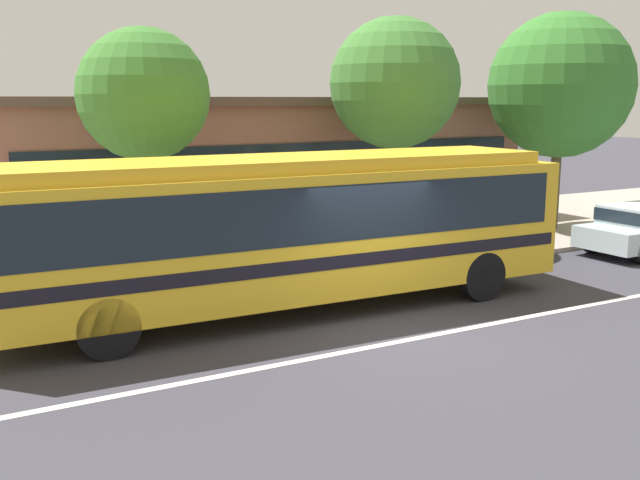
# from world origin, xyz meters

# --- Properties ---
(ground_plane) EXTENTS (120.00, 120.00, 0.00)m
(ground_plane) POSITION_xyz_m (0.00, 0.00, 0.00)
(ground_plane) COLOR #393841
(sidewalk_slab) EXTENTS (60.00, 8.00, 0.12)m
(sidewalk_slab) POSITION_xyz_m (0.00, 7.10, 0.06)
(sidewalk_slab) COLOR #A5988A
(sidewalk_slab) RESTS_ON ground_plane
(lane_stripe_center) EXTENTS (56.00, 0.16, 0.01)m
(lane_stripe_center) POSITION_xyz_m (0.00, -0.80, 0.00)
(lane_stripe_center) COLOR silver
(lane_stripe_center) RESTS_ON ground_plane
(transit_bus) EXTENTS (11.28, 2.82, 2.95)m
(transit_bus) POSITION_xyz_m (-1.03, 1.75, 1.71)
(transit_bus) COLOR gold
(transit_bus) RESTS_ON ground_plane
(pedestrian_waiting_near_sign) EXTENTS (0.46, 0.46, 1.72)m
(pedestrian_waiting_near_sign) POSITION_xyz_m (2.96, 3.80, 1.12)
(pedestrian_waiting_near_sign) COLOR navy
(pedestrian_waiting_near_sign) RESTS_ON sidewalk_slab
(pedestrian_walking_along_curb) EXTENTS (0.38, 0.38, 1.71)m
(pedestrian_walking_along_curb) POSITION_xyz_m (4.21, 3.96, 1.12)
(pedestrian_walking_along_curb) COLOR #2D3247
(pedestrian_walking_along_curb) RESTS_ON sidewalk_slab
(pedestrian_standing_by_tree) EXTENTS (0.43, 0.43, 1.68)m
(pedestrian_standing_by_tree) POSITION_xyz_m (-5.70, 4.00, 1.10)
(pedestrian_standing_by_tree) COLOR #2D2A3C
(pedestrian_standing_by_tree) RESTS_ON sidewalk_slab
(bus_stop_sign) EXTENTS (0.15, 0.44, 2.62)m
(bus_stop_sign) POSITION_xyz_m (2.97, 3.46, 1.80)
(bus_stop_sign) COLOR gray
(bus_stop_sign) RESTS_ON sidewalk_slab
(street_tree_near_stop) EXTENTS (2.90, 2.90, 5.43)m
(street_tree_near_stop) POSITION_xyz_m (-2.52, 5.71, 4.05)
(street_tree_near_stop) COLOR brown
(street_tree_near_stop) RESTS_ON sidewalk_slab
(street_tree_mid_block) EXTENTS (3.44, 3.44, 6.01)m
(street_tree_mid_block) POSITION_xyz_m (4.23, 5.86, 4.39)
(street_tree_mid_block) COLOR brown
(street_tree_mid_block) RESTS_ON sidewalk_slab
(street_tree_far_end) EXTENTS (4.25, 4.25, 6.40)m
(street_tree_far_end) POSITION_xyz_m (9.89, 5.46, 4.38)
(street_tree_far_end) COLOR brown
(street_tree_far_end) RESTS_ON sidewalk_slab
(station_building) EXTENTS (16.94, 8.72, 4.06)m
(station_building) POSITION_xyz_m (2.51, 12.16, 2.04)
(station_building) COLOR #905B4D
(station_building) RESTS_ON ground_plane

